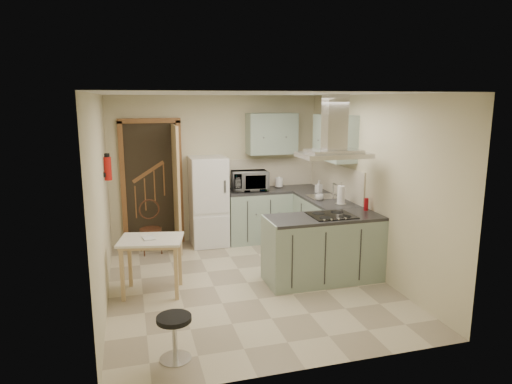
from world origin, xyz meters
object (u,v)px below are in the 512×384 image
object	(u,v)px
fridge	(208,201)
extractor_hood	(334,155)
microwave	(250,181)
stool	(175,338)
bentwood_chair	(150,229)
peninsula	(324,248)
drop_leaf_table	(152,266)

from	to	relation	value
fridge	extractor_hood	distance (m)	2.57
fridge	extractor_hood	bearing A→B (deg)	-56.21
fridge	microwave	bearing A→B (deg)	-0.99
microwave	fridge	bearing A→B (deg)	-176.93
microwave	stool	bearing A→B (deg)	-111.94
extractor_hood	bentwood_chair	world-z (taller)	extractor_hood
peninsula	bentwood_chair	bearing A→B (deg)	140.80
peninsula	extractor_hood	bearing A→B (deg)	0.00
bentwood_chair	microwave	bearing A→B (deg)	-2.64
fridge	drop_leaf_table	world-z (taller)	fridge
peninsula	stool	distance (m)	2.59
peninsula	drop_leaf_table	world-z (taller)	peninsula
stool	microwave	bearing A→B (deg)	64.00
drop_leaf_table	microwave	xyz separation A→B (m)	(1.76, 1.77, 0.70)
microwave	drop_leaf_table	bearing A→B (deg)	-130.82
stool	microwave	xyz separation A→B (m)	(1.65, 3.39, 0.84)
fridge	extractor_hood	world-z (taller)	extractor_hood
fridge	drop_leaf_table	distance (m)	2.10
extractor_hood	bentwood_chair	bearing A→B (deg)	142.04
bentwood_chair	drop_leaf_table	bearing A→B (deg)	-100.67
extractor_hood	microwave	distance (m)	2.16
bentwood_chair	microwave	size ratio (longest dim) A/B	1.29
fridge	peninsula	world-z (taller)	fridge
peninsula	bentwood_chair	world-z (taller)	peninsula
fridge	stool	world-z (taller)	fridge
extractor_hood	microwave	size ratio (longest dim) A/B	1.50
fridge	drop_leaf_table	xyz separation A→B (m)	(-1.04, -1.78, -0.39)
extractor_hood	bentwood_chair	xyz separation A→B (m)	(-2.30, 1.80, -1.33)
peninsula	extractor_hood	size ratio (longest dim) A/B	1.72
drop_leaf_table	stool	distance (m)	1.63
drop_leaf_table	microwave	bearing A→B (deg)	57.31
extractor_hood	bentwood_chair	distance (m)	3.21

